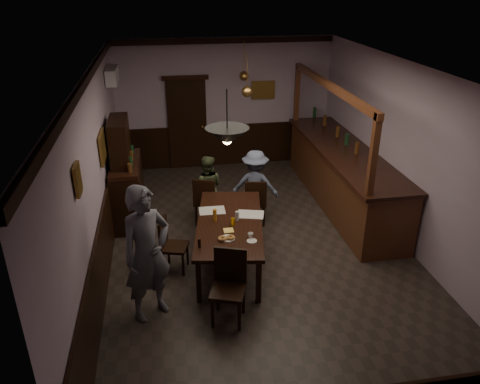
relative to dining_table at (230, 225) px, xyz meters
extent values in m
cube|color=#2D2621|center=(0.55, 0.33, -0.69)|extent=(5.00, 8.00, 0.01)
cube|color=white|center=(0.55, 0.33, 2.31)|extent=(5.00, 8.00, 0.01)
cube|color=#B69DB2|center=(0.55, 4.33, 0.81)|extent=(5.00, 0.01, 3.00)
cube|color=#B69DB2|center=(0.55, -3.67, 0.81)|extent=(5.00, 0.01, 3.00)
cube|color=#B69DB2|center=(-1.95, 0.33, 0.81)|extent=(0.01, 8.00, 3.00)
cube|color=#B69DB2|center=(3.05, 0.33, 0.81)|extent=(0.01, 8.00, 3.00)
cube|color=black|center=(0.00, 0.00, 0.03)|extent=(1.35, 2.33, 0.06)
cube|color=black|center=(-0.58, -0.94, -0.34)|extent=(0.07, 0.07, 0.69)
cube|color=black|center=(0.25, -1.08, -0.34)|extent=(0.07, 0.07, 0.69)
cube|color=black|center=(-0.25, 1.08, -0.34)|extent=(0.07, 0.07, 0.69)
cube|color=black|center=(0.58, 0.94, -0.34)|extent=(0.07, 0.07, 0.69)
cube|color=black|center=(-0.22, 1.41, -0.25)|extent=(0.52, 0.52, 0.05)
cube|color=black|center=(-0.28, 1.23, 0.01)|extent=(0.40, 0.17, 0.48)
cube|color=black|center=(-0.01, 1.51, -0.48)|extent=(0.04, 0.04, 0.42)
cube|color=black|center=(-0.32, 1.62, -0.48)|extent=(0.04, 0.04, 0.42)
cube|color=black|center=(-0.12, 1.20, -0.48)|extent=(0.04, 0.04, 0.42)
cube|color=black|center=(-0.43, 1.30, -0.48)|extent=(0.04, 0.04, 0.42)
cube|color=black|center=(0.67, 1.26, -0.27)|extent=(0.45, 0.45, 0.05)
cube|color=black|center=(0.64, 1.08, -0.01)|extent=(0.39, 0.10, 0.47)
cube|color=black|center=(0.85, 1.39, -0.48)|extent=(0.04, 0.04, 0.40)
cube|color=black|center=(0.54, 1.44, -0.48)|extent=(0.04, 0.04, 0.40)
cube|color=black|center=(0.80, 1.08, -0.48)|extent=(0.04, 0.04, 0.40)
cube|color=black|center=(0.49, 1.13, -0.48)|extent=(0.04, 0.04, 0.40)
cube|color=black|center=(-0.23, -1.38, -0.22)|extent=(0.56, 0.56, 0.05)
cube|color=black|center=(-0.17, -1.19, 0.07)|extent=(0.43, 0.18, 0.52)
cube|color=black|center=(-0.46, -1.49, -0.46)|extent=(0.04, 0.04, 0.45)
cube|color=black|center=(-0.12, -1.61, -0.46)|extent=(0.04, 0.04, 0.45)
cube|color=black|center=(-0.34, -1.16, -0.46)|extent=(0.04, 0.04, 0.45)
cube|color=black|center=(-0.01, -1.27, -0.46)|extent=(0.04, 0.04, 0.45)
cube|color=black|center=(-0.87, -0.06, -0.28)|extent=(0.47, 0.47, 0.05)
cube|color=black|center=(-1.04, -0.01, -0.03)|extent=(0.14, 0.38, 0.45)
cube|color=black|center=(-0.77, -0.25, -0.49)|extent=(0.04, 0.04, 0.39)
cube|color=black|center=(-0.68, 0.05, -0.49)|extent=(0.04, 0.04, 0.39)
cube|color=black|center=(-1.06, -0.16, -0.49)|extent=(0.04, 0.04, 0.39)
cube|color=black|center=(-0.98, 0.14, -0.49)|extent=(0.04, 0.04, 0.39)
imported|color=slate|center=(-1.24, -1.06, 0.27)|extent=(0.83, 0.76, 1.91)
imported|color=#434E2F|center=(-0.19, 1.60, -0.06)|extent=(0.69, 0.58, 1.25)
imported|color=slate|center=(0.70, 1.45, -0.01)|extent=(0.98, 0.74, 1.35)
cube|color=silver|center=(-0.23, 0.41, 0.07)|extent=(0.43, 0.31, 0.01)
cube|color=silver|center=(0.37, 0.17, 0.07)|extent=(0.48, 0.40, 0.01)
cube|color=#FFDA5D|center=(-0.06, -0.27, 0.07)|extent=(0.17, 0.17, 0.00)
cylinder|color=white|center=(0.23, -0.65, 0.07)|extent=(0.15, 0.15, 0.01)
imported|color=white|center=(0.23, -0.56, 0.11)|extent=(0.09, 0.09, 0.07)
cylinder|color=white|center=(-0.10, -0.52, 0.07)|extent=(0.22, 0.22, 0.01)
torus|color=#C68C47|center=(-0.19, -0.55, 0.10)|extent=(0.13, 0.13, 0.04)
torus|color=#C68C47|center=(-0.07, -0.54, 0.10)|extent=(0.13, 0.13, 0.04)
cylinder|color=gold|center=(0.03, -0.13, 0.12)|extent=(0.07, 0.07, 0.12)
cylinder|color=#BF721E|center=(-0.22, 0.05, 0.16)|extent=(0.06, 0.06, 0.20)
cylinder|color=silver|center=(0.12, 0.02, 0.14)|extent=(0.06, 0.06, 0.15)
cylinder|color=black|center=(-0.53, -0.68, 0.13)|extent=(0.04, 0.04, 0.14)
cube|color=black|center=(-1.65, 1.83, -0.16)|extent=(0.53, 1.48, 1.06)
cube|color=black|center=(-1.65, 1.83, 0.42)|extent=(0.51, 1.43, 0.08)
cube|color=black|center=(-1.70, 1.83, 0.85)|extent=(0.32, 0.95, 0.84)
cube|color=#4F2A15|center=(2.55, 1.76, -0.12)|extent=(0.92, 4.30, 1.13)
cube|color=black|center=(2.53, 1.76, 0.46)|extent=(1.02, 4.40, 0.06)
cube|color=#4F2A15|center=(2.14, 1.76, 1.72)|extent=(0.10, 4.20, 0.12)
cube|color=#4F2A15|center=(2.14, -0.29, 1.11)|extent=(0.10, 0.10, 1.33)
cube|color=#4F2A15|center=(2.14, 3.81, 1.11)|extent=(0.10, 0.10, 1.33)
cube|color=black|center=(-0.35, 4.28, 0.36)|extent=(0.90, 0.06, 2.10)
cube|color=white|center=(-1.83, 3.23, 1.76)|extent=(0.20, 0.85, 0.30)
cube|color=olive|center=(-1.91, -1.27, 1.46)|extent=(0.04, 0.28, 0.36)
cube|color=olive|center=(-1.91, 1.13, 1.01)|extent=(0.04, 0.62, 0.48)
cube|color=olive|center=(1.45, 4.29, 1.11)|extent=(0.55, 0.04, 0.42)
cylinder|color=black|center=(-0.13, -0.79, 2.02)|extent=(0.02, 0.02, 0.59)
cone|color=black|center=(-0.13, -0.79, 1.72)|extent=(0.56, 0.56, 0.22)
sphere|color=#FFD88C|center=(-0.13, -0.79, 1.67)|extent=(0.12, 0.12, 0.12)
cylinder|color=#BF8C3F|center=(0.65, 2.03, 1.96)|extent=(0.02, 0.02, 0.70)
cone|color=#BF8C3F|center=(0.65, 2.03, 1.61)|extent=(0.20, 0.20, 0.22)
sphere|color=#FFD88C|center=(0.65, 2.03, 1.56)|extent=(0.12, 0.12, 0.12)
cylinder|color=#BF8C3F|center=(0.85, 3.47, 1.96)|extent=(0.02, 0.02, 0.70)
cone|color=#BF8C3F|center=(0.85, 3.47, 1.61)|extent=(0.20, 0.20, 0.22)
sphere|color=#FFD88C|center=(0.85, 3.47, 1.56)|extent=(0.12, 0.12, 0.12)
camera|label=1|loc=(-0.92, -6.35, 3.57)|focal=35.00mm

